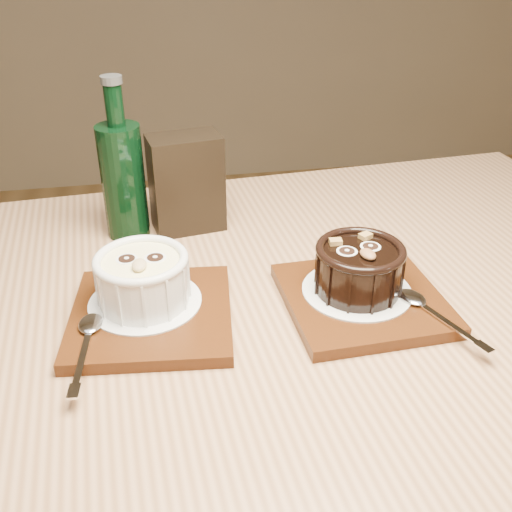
{
  "coord_description": "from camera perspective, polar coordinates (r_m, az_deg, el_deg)",
  "views": [
    {
      "loc": [
        -0.13,
        -0.28,
        1.16
      ],
      "look_at": [
        -0.02,
        0.3,
        0.81
      ],
      "focal_mm": 42.0,
      "sensor_mm": 36.0,
      "label": 1
    }
  ],
  "objects": [
    {
      "name": "table",
      "position": [
        0.76,
        -0.44,
        -11.26
      ],
      "size": [
        1.25,
        0.88,
        0.75
      ],
      "rotation": [
        0.0,
        0.0,
        0.07
      ],
      "color": "#8D603D",
      "rests_on": "ground"
    },
    {
      "name": "condiment_stand",
      "position": [
        0.86,
        -6.65,
        6.9
      ],
      "size": [
        0.11,
        0.07,
        0.14
      ],
      "primitive_type": "cube",
      "rotation": [
        0.0,
        0.0,
        0.16
      ],
      "color": "black",
      "rests_on": "table"
    },
    {
      "name": "ramekin_white",
      "position": [
        0.69,
        -10.76,
        -1.97
      ],
      "size": [
        0.11,
        0.11,
        0.06
      ],
      "rotation": [
        0.0,
        0.0,
        -0.1
      ],
      "color": "white",
      "rests_on": "doily_left"
    },
    {
      "name": "spoon_left",
      "position": [
        0.65,
        -15.92,
        -8.01
      ],
      "size": [
        0.04,
        0.14,
        0.01
      ],
      "primitive_type": null,
      "rotation": [
        0.0,
        0.0,
        -0.1
      ],
      "color": "white",
      "rests_on": "tray_left"
    },
    {
      "name": "tray_right",
      "position": [
        0.72,
        10.11,
        -4.09
      ],
      "size": [
        0.19,
        0.19,
        0.01
      ],
      "primitive_type": "cube",
      "rotation": [
        0.0,
        0.0,
        0.04
      ],
      "color": "#46210B",
      "rests_on": "table"
    },
    {
      "name": "ramekin_dark",
      "position": [
        0.71,
        9.79,
        -0.98
      ],
      "size": [
        0.1,
        0.1,
        0.06
      ],
      "rotation": [
        0.0,
        0.0,
        0.18
      ],
      "color": "black",
      "rests_on": "doily_right"
    },
    {
      "name": "tray_left",
      "position": [
        0.7,
        -9.91,
        -5.57
      ],
      "size": [
        0.2,
        0.2,
        0.01
      ],
      "primitive_type": "cube",
      "rotation": [
        0.0,
        0.0,
        -0.11
      ],
      "color": "#46210B",
      "rests_on": "table"
    },
    {
      "name": "doily_left",
      "position": [
        0.71,
        -10.5,
        -4.29
      ],
      "size": [
        0.13,
        0.13,
        0.0
      ],
      "primitive_type": "cylinder",
      "color": "white",
      "rests_on": "tray_left"
    },
    {
      "name": "green_bottle",
      "position": [
        0.85,
        -12.57,
        7.35
      ],
      "size": [
        0.06,
        0.06,
        0.23
      ],
      "color": "black",
      "rests_on": "table"
    },
    {
      "name": "doily_right",
      "position": [
        0.72,
        9.57,
        -3.23
      ],
      "size": [
        0.13,
        0.13,
        0.0
      ],
      "primitive_type": "cylinder",
      "color": "white",
      "rests_on": "tray_right"
    },
    {
      "name": "spoon_right",
      "position": [
        0.7,
        16.62,
        -5.15
      ],
      "size": [
        0.07,
        0.13,
        0.01
      ],
      "primitive_type": null,
      "rotation": [
        0.0,
        0.0,
        0.35
      ],
      "color": "white",
      "rests_on": "tray_right"
    }
  ]
}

